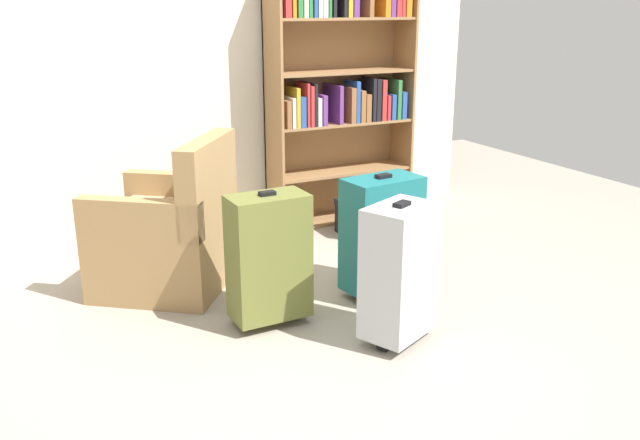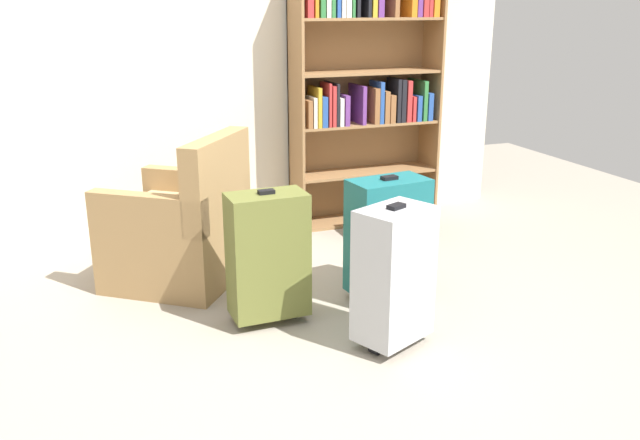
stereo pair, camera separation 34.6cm
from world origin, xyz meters
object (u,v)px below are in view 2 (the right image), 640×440
object	(u,v)px
mug	(251,257)
suitcase_silver	(394,274)
suitcase_olive	(268,255)
storage_box	(387,217)
armchair	(182,231)
bookshelf	(365,78)
suitcase_teal	(387,236)

from	to	relation	value
mug	suitcase_silver	bearing A→B (deg)	-74.31
suitcase_olive	suitcase_silver	xyz separation A→B (m)	(0.49, -0.46, 0.00)
storage_box	suitcase_silver	distance (m)	1.69
mug	storage_box	xyz separation A→B (m)	(1.08, 0.21, 0.09)
armchair	storage_box	world-z (taller)	armchair
suitcase_olive	suitcase_silver	size ratio (longest dim) A/B	1.00
bookshelf	armchair	xyz separation A→B (m)	(-1.52, -0.74, -0.77)
bookshelf	suitcase_silver	size ratio (longest dim) A/B	2.58
storage_box	suitcase_olive	distance (m)	1.62
suitcase_olive	suitcase_silver	bearing A→B (deg)	-43.41
storage_box	bookshelf	bearing A→B (deg)	90.81
armchair	storage_box	size ratio (longest dim) A/B	2.49
armchair	bookshelf	bearing A→B (deg)	26.07
suitcase_olive	bookshelf	bearing A→B (deg)	50.81
bookshelf	suitcase_olive	distance (m)	2.02
storage_box	suitcase_teal	bearing A→B (deg)	-116.16
bookshelf	mug	distance (m)	1.62
suitcase_olive	armchair	bearing A→B (deg)	114.26
armchair	storage_box	bearing A→B (deg)	12.20
storage_box	suitcase_teal	xyz separation A→B (m)	(-0.49, -0.99, 0.24)
mug	storage_box	distance (m)	1.10
suitcase_silver	suitcase_teal	bearing A→B (deg)	66.92
bookshelf	storage_box	world-z (taller)	bookshelf
suitcase_teal	suitcase_silver	size ratio (longest dim) A/B	0.99
bookshelf	storage_box	bearing A→B (deg)	-89.19
suitcase_teal	suitcase_silver	bearing A→B (deg)	-113.08
suitcase_silver	mug	bearing A→B (deg)	105.69
mug	armchair	bearing A→B (deg)	-165.20
mug	suitcase_silver	size ratio (longest dim) A/B	0.17
suitcase_teal	bookshelf	bearing A→B (deg)	71.10
bookshelf	suitcase_silver	bearing A→B (deg)	-110.06
armchair	mug	xyz separation A→B (m)	(0.45, 0.12, -0.27)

